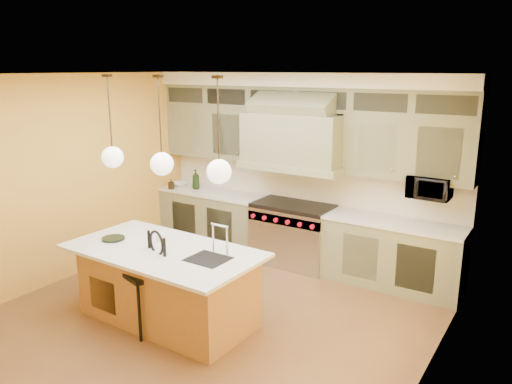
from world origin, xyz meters
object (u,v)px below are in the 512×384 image
Objects in this scene: kitchen_island at (168,283)px; microwave at (429,187)px; counter_stool at (147,275)px; range at (293,233)px.

microwave reaches higher than kitchen_island.
range is at bearing 97.66° from counter_stool.
range is at bearing 82.00° from kitchen_island.
counter_stool is (-0.04, -0.29, 0.20)m from kitchen_island.
range is 0.51× the size of kitchen_island.
kitchen_island is 3.57m from microwave.
microwave reaches higher than range.
microwave is at bearing 48.22° from kitchen_island.
kitchen_island is 4.32× the size of microwave.
kitchen_island reaches higher than range.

